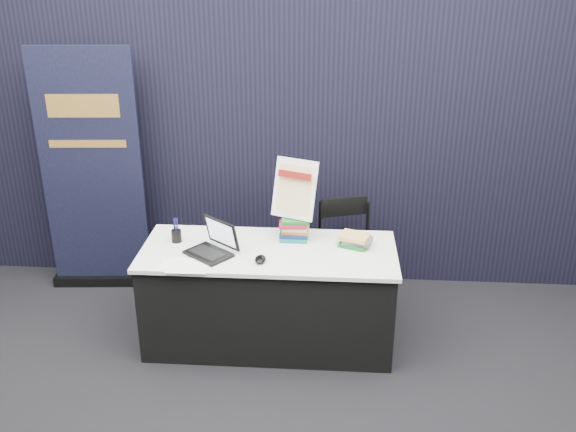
{
  "coord_description": "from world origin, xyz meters",
  "views": [
    {
      "loc": [
        0.42,
        -3.49,
        2.75
      ],
      "look_at": [
        0.14,
        0.55,
        1.01
      ],
      "focal_mm": 40.0,
      "sensor_mm": 36.0,
      "label": 1
    }
  ],
  "objects_px": {
    "book_stack_short": "(356,240)",
    "stacking_chair": "(343,251)",
    "info_sign": "(295,190)",
    "pullup_banner": "(94,187)",
    "laptop": "(209,245)",
    "book_stack_tall": "(294,228)",
    "display_table": "(269,296)"
  },
  "relations": [
    {
      "from": "book_stack_tall",
      "to": "book_stack_short",
      "type": "height_order",
      "value": "book_stack_tall"
    },
    {
      "from": "pullup_banner",
      "to": "display_table",
      "type": "bearing_deg",
      "value": -30.94
    },
    {
      "from": "laptop",
      "to": "book_stack_short",
      "type": "relative_size",
      "value": 1.69
    },
    {
      "from": "display_table",
      "to": "info_sign",
      "type": "bearing_deg",
      "value": 53.4
    },
    {
      "from": "book_stack_tall",
      "to": "pullup_banner",
      "type": "xyz_separation_m",
      "value": [
        -1.68,
        0.55,
        0.07
      ]
    },
    {
      "from": "display_table",
      "to": "book_stack_tall",
      "type": "relative_size",
      "value": 8.95
    },
    {
      "from": "pullup_banner",
      "to": "stacking_chair",
      "type": "height_order",
      "value": "pullup_banner"
    },
    {
      "from": "pullup_banner",
      "to": "stacking_chair",
      "type": "xyz_separation_m",
      "value": [
        2.04,
        -0.21,
        -0.41
      ]
    },
    {
      "from": "book_stack_short",
      "to": "pullup_banner",
      "type": "xyz_separation_m",
      "value": [
        -2.12,
        0.63,
        0.11
      ]
    },
    {
      "from": "laptop",
      "to": "stacking_chair",
      "type": "xyz_separation_m",
      "value": [
        0.94,
        0.62,
        -0.31
      ]
    },
    {
      "from": "laptop",
      "to": "book_stack_short",
      "type": "height_order",
      "value": "laptop"
    },
    {
      "from": "book_stack_short",
      "to": "info_sign",
      "type": "height_order",
      "value": "info_sign"
    },
    {
      "from": "book_stack_short",
      "to": "stacking_chair",
      "type": "height_order",
      "value": "stacking_chair"
    },
    {
      "from": "info_sign",
      "to": "stacking_chair",
      "type": "height_order",
      "value": "info_sign"
    },
    {
      "from": "laptop",
      "to": "info_sign",
      "type": "distance_m",
      "value": 0.72
    },
    {
      "from": "info_sign",
      "to": "book_stack_tall",
      "type": "bearing_deg",
      "value": -67.94
    },
    {
      "from": "laptop",
      "to": "pullup_banner",
      "type": "height_order",
      "value": "pullup_banner"
    },
    {
      "from": "book_stack_short",
      "to": "stacking_chair",
      "type": "xyz_separation_m",
      "value": [
        -0.08,
        0.42,
        -0.3
      ]
    },
    {
      "from": "info_sign",
      "to": "stacking_chair",
      "type": "xyz_separation_m",
      "value": [
        0.37,
        0.31,
        -0.63
      ]
    },
    {
      "from": "book_stack_short",
      "to": "stacking_chair",
      "type": "bearing_deg",
      "value": 100.39
    },
    {
      "from": "info_sign",
      "to": "pullup_banner",
      "type": "xyz_separation_m",
      "value": [
        -1.68,
        0.52,
        -0.22
      ]
    },
    {
      "from": "laptop",
      "to": "info_sign",
      "type": "relative_size",
      "value": 0.92
    },
    {
      "from": "book_stack_tall",
      "to": "book_stack_short",
      "type": "xyz_separation_m",
      "value": [
        0.45,
        -0.08,
        -0.04
      ]
    },
    {
      "from": "book_stack_short",
      "to": "pullup_banner",
      "type": "height_order",
      "value": "pullup_banner"
    },
    {
      "from": "book_stack_tall",
      "to": "pullup_banner",
      "type": "bearing_deg",
      "value": 161.82
    },
    {
      "from": "display_table",
      "to": "stacking_chair",
      "type": "xyz_separation_m",
      "value": [
        0.54,
        0.54,
        0.12
      ]
    },
    {
      "from": "book_stack_tall",
      "to": "display_table",
      "type": "bearing_deg",
      "value": -130.61
    },
    {
      "from": "book_stack_tall",
      "to": "pullup_banner",
      "type": "distance_m",
      "value": 1.77
    },
    {
      "from": "book_stack_tall",
      "to": "book_stack_short",
      "type": "relative_size",
      "value": 0.84
    },
    {
      "from": "laptop",
      "to": "book_stack_short",
      "type": "bearing_deg",
      "value": 48.71
    },
    {
      "from": "info_sign",
      "to": "stacking_chair",
      "type": "bearing_deg",
      "value": 62.22
    },
    {
      "from": "laptop",
      "to": "pullup_banner",
      "type": "relative_size",
      "value": 0.2
    }
  ]
}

